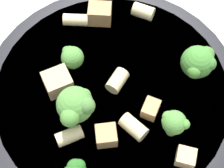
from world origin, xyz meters
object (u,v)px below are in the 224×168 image
(rigatoni_0, at_px, (143,11))
(rigatoni_4, at_px, (115,78))
(rigatoni_1, at_px, (76,20))
(chicken_chunk_3, at_px, (187,156))
(broccoli_floret_1, at_px, (77,107))
(rigatoni_3, at_px, (133,127))
(broccoli_floret_2, at_px, (199,62))
(broccoli_floret_3, at_px, (174,123))
(chicken_chunk_0, at_px, (58,82))
(chicken_chunk_4, at_px, (151,109))
(pasta_bowl, at_px, (112,95))
(chicken_chunk_2, at_px, (106,136))
(chicken_chunk_1, at_px, (100,14))
(rigatoni_2, at_px, (69,136))
(broccoli_floret_0, at_px, (72,57))

(rigatoni_0, distance_m, rigatoni_4, 0.10)
(rigatoni_1, relative_size, chicken_chunk_3, 1.61)
(rigatoni_1, bearing_deg, rigatoni_0, -123.68)
(broccoli_floret_1, distance_m, rigatoni_3, 0.06)
(broccoli_floret_2, height_order, broccoli_floret_3, broccoli_floret_2)
(chicken_chunk_0, height_order, chicken_chunk_4, chicken_chunk_0)
(chicken_chunk_0, bearing_deg, broccoli_floret_2, -124.93)
(pasta_bowl, xyz_separation_m, chicken_chunk_2, (-0.04, 0.04, 0.02))
(broccoli_floret_3, distance_m, chicken_chunk_2, 0.07)
(chicken_chunk_1, height_order, chicken_chunk_4, chicken_chunk_1)
(rigatoni_0, bearing_deg, rigatoni_4, 117.61)
(broccoli_floret_2, relative_size, chicken_chunk_0, 1.48)
(rigatoni_0, distance_m, chicken_chunk_2, 0.16)
(rigatoni_1, bearing_deg, chicken_chunk_2, 152.32)
(rigatoni_2, relative_size, rigatoni_4, 1.08)
(rigatoni_4, bearing_deg, rigatoni_1, -12.10)
(chicken_chunk_0, bearing_deg, rigatoni_3, -164.32)
(rigatoni_1, bearing_deg, broccoli_floret_3, 174.83)
(broccoli_floret_3, xyz_separation_m, rigatoni_3, (0.03, 0.03, -0.01))
(broccoli_floret_0, distance_m, rigatoni_3, 0.10)
(broccoli_floret_0, relative_size, chicken_chunk_2, 1.39)
(rigatoni_2, xyz_separation_m, chicken_chunk_4, (-0.03, -0.08, 0.00))
(chicken_chunk_0, height_order, chicken_chunk_3, chicken_chunk_0)
(broccoli_floret_0, xyz_separation_m, rigatoni_1, (0.04, -0.04, -0.01))
(broccoli_floret_1, distance_m, chicken_chunk_4, 0.08)
(broccoli_floret_1, xyz_separation_m, rigatoni_0, (0.05, -0.14, -0.02))
(rigatoni_0, relative_size, chicken_chunk_3, 1.38)
(rigatoni_1, xyz_separation_m, rigatoni_2, (-0.11, 0.10, 0.00))
(rigatoni_0, height_order, chicken_chunk_1, chicken_chunk_1)
(chicken_chunk_0, bearing_deg, chicken_chunk_3, -163.79)
(rigatoni_2, relative_size, chicken_chunk_3, 1.47)
(broccoli_floret_2, xyz_separation_m, rigatoni_4, (0.05, 0.07, -0.01))
(broccoli_floret_1, bearing_deg, rigatoni_0, -69.72)
(rigatoni_3, relative_size, chicken_chunk_1, 1.05)
(rigatoni_0, bearing_deg, chicken_chunk_4, 139.24)
(rigatoni_2, distance_m, chicken_chunk_3, 0.12)
(rigatoni_1, xyz_separation_m, rigatoni_4, (-0.09, 0.02, 0.00))
(pasta_bowl, bearing_deg, broccoli_floret_3, -171.45)
(rigatoni_3, relative_size, chicken_chunk_2, 1.36)
(chicken_chunk_4, bearing_deg, rigatoni_3, 95.81)
(broccoli_floret_1, height_order, rigatoni_3, broccoli_floret_1)
(rigatoni_0, distance_m, chicken_chunk_4, 0.13)
(chicken_chunk_3, relative_size, chicken_chunk_4, 0.93)
(broccoli_floret_1, height_order, chicken_chunk_3, broccoli_floret_1)
(broccoli_floret_1, distance_m, chicken_chunk_3, 0.12)
(broccoli_floret_0, xyz_separation_m, rigatoni_4, (-0.05, -0.02, -0.01))
(pasta_bowl, height_order, broccoli_floret_3, broccoli_floret_3)
(pasta_bowl, relative_size, rigatoni_4, 11.38)
(rigatoni_3, bearing_deg, broccoli_floret_0, -2.19)
(chicken_chunk_2, bearing_deg, broccoli_floret_1, 10.27)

